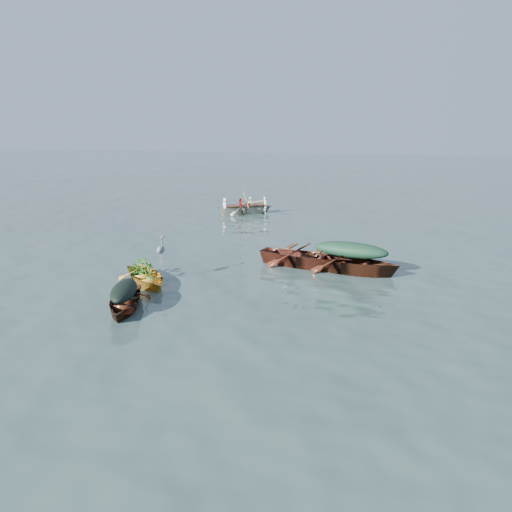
{
  "coord_description": "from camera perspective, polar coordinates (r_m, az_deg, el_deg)",
  "views": [
    {
      "loc": [
        3.33,
        -12.79,
        4.89
      ],
      "look_at": [
        -0.52,
        3.1,
        0.5
      ],
      "focal_mm": 35.0,
      "sensor_mm": 36.0,
      "label": 1
    }
  ],
  "objects": [
    {
      "name": "green_tarp_cover",
      "position": [
        16.87,
        10.77,
        0.73
      ],
      "size": [
        2.63,
        1.31,
        0.52
      ],
      "primitive_type": "ellipsoid",
      "rotation": [
        0.0,
        0.0,
        1.35
      ],
      "color": "#153521",
      "rests_on": "green_tarp_boat"
    },
    {
      "name": "ground",
      "position": [
        14.1,
        -0.91,
        -5.27
      ],
      "size": [
        140.0,
        140.0,
        0.0
      ],
      "primitive_type": "plane",
      "color": "#3A514D",
      "rests_on": "ground"
    },
    {
      "name": "thwart_benches",
      "position": [
        17.4,
        5.72,
        0.57
      ],
      "size": [
        2.46,
        1.39,
        0.04
      ],
      "primitive_type": null,
      "rotation": [
        0.0,
        0.0,
        1.33
      ],
      "color": "#552F13",
      "rests_on": "open_wooden_boat"
    },
    {
      "name": "yellow_dinghy",
      "position": [
        16.04,
        -12.45,
        -3.09
      ],
      "size": [
        3.07,
        3.13,
        0.82
      ],
      "primitive_type": "imported",
      "rotation": [
        0.0,
        0.0,
        0.76
      ],
      "color": "gold",
      "rests_on": "ground"
    },
    {
      "name": "dark_covered_boat",
      "position": [
        14.05,
        -14.73,
        -5.86
      ],
      "size": [
        2.07,
        3.39,
        0.76
      ],
      "primitive_type": "imported",
      "rotation": [
        0.0,
        0.0,
        0.3
      ],
      "color": "#462010",
      "rests_on": "ground"
    },
    {
      "name": "oars",
      "position": [
        27.51,
        -1.22,
        5.88
      ],
      "size": [
        1.87,
        2.53,
        0.06
      ],
      "primitive_type": null,
      "rotation": [
        0.0,
        0.0,
        2.12
      ],
      "color": "#A8733F",
      "rests_on": "rowed_boat"
    },
    {
      "name": "heron",
      "position": [
        16.01,
        -10.81,
        0.21
      ],
      "size": [
        0.48,
        0.48,
        0.92
      ],
      "primitive_type": null,
      "rotation": [
        0.0,
        0.0,
        0.76
      ],
      "color": "gray",
      "rests_on": "yellow_dinghy"
    },
    {
      "name": "rowers",
      "position": [
        27.45,
        -1.22,
        6.61
      ],
      "size": [
        3.05,
        2.46,
        0.76
      ],
      "primitive_type": "imported",
      "rotation": [
        0.0,
        0.0,
        2.12
      ],
      "color": "white",
      "rests_on": "rowed_boat"
    },
    {
      "name": "dark_tarp_cover",
      "position": [
        13.86,
        -14.89,
        -3.61
      ],
      "size": [
        1.14,
        1.86,
        0.4
      ],
      "primitive_type": "ellipsoid",
      "rotation": [
        0.0,
        0.0,
        0.3
      ],
      "color": "black",
      "rests_on": "dark_covered_boat"
    },
    {
      "name": "green_tarp_boat",
      "position": [
        17.08,
        10.64,
        -1.87
      ],
      "size": [
        4.77,
        2.38,
        1.08
      ],
      "primitive_type": "imported",
      "rotation": [
        0.0,
        0.0,
        1.35
      ],
      "color": "#491E11",
      "rests_on": "ground"
    },
    {
      "name": "rowed_boat",
      "position": [
        27.59,
        -1.21,
        4.82
      ],
      "size": [
        4.17,
        3.21,
        0.98
      ],
      "primitive_type": "imported",
      "rotation": [
        0.0,
        0.0,
        2.12
      ],
      "color": "beige",
      "rests_on": "ground"
    },
    {
      "name": "open_wooden_boat",
      "position": [
        17.55,
        5.67,
        -1.23
      ],
      "size": [
        4.85,
        2.5,
        1.1
      ],
      "primitive_type": "imported",
      "rotation": [
        0.0,
        0.0,
        1.33
      ],
      "color": "#551E15",
      "rests_on": "ground"
    },
    {
      "name": "dinghy_weeds",
      "position": [
        16.36,
        -13.09,
        -0.18
      ],
      "size": [
        1.13,
        1.13,
        0.6
      ],
      "primitive_type": "imported",
      "rotation": [
        0.0,
        0.0,
        0.76
      ],
      "color": "#28751E",
      "rests_on": "yellow_dinghy"
    }
  ]
}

